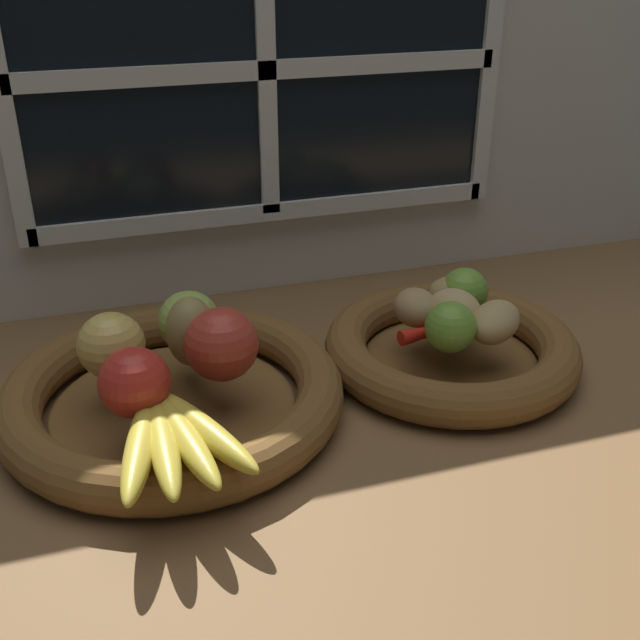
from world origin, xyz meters
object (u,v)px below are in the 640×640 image
apple_red_front (134,383)px  chili_pepper (443,328)px  pear_brown (191,332)px  potato_large (456,312)px  apple_golden_left (111,346)px  apple_green_back (189,321)px  potato_small (495,322)px  apple_red_right (221,344)px  potato_back (454,295)px  fruit_bowl_left (174,396)px  lime_near (451,327)px  lime_far (464,291)px  banana_bunch_front (172,436)px  potato_oblong (416,308)px  fruit_bowl_right (452,350)px

apple_red_front → chili_pepper: size_ratio=0.61×
pear_brown → potato_large: pear_brown is taller
apple_golden_left → apple_green_back: bearing=20.7°
potato_small → apple_red_right: bearing=177.4°
potato_large → potato_back: bearing=65.6°
fruit_bowl_left → apple_red_right: size_ratio=4.76×
potato_small → lime_near: 6.04cm
apple_red_front → apple_golden_left: 8.26cm
apple_golden_left → potato_small: size_ratio=0.87×
potato_small → lime_far: lime_far is taller
apple_red_front → potato_back: bearing=15.2°
fruit_bowl_left → pear_brown: bearing=33.6°
banana_bunch_front → potato_back: 40.82cm
pear_brown → potato_back: (32.56, 2.75, -1.62)cm
apple_green_back → potato_oblong: size_ratio=1.09×
apple_green_back → potato_back: apple_green_back is taller
pear_brown → banana_bunch_front: (-4.35, -14.64, -2.58)cm
apple_golden_left → lime_near: size_ratio=1.23×
apple_green_back → banana_bunch_front: bearing=-104.4°
potato_oblong → chili_pepper: size_ratio=0.54×
potato_large → apple_green_back: bearing=170.2°
pear_brown → potato_oblong: size_ratio=1.25×
banana_bunch_front → lime_near: lime_near is taller
potato_oblong → pear_brown: bearing=-177.6°
apple_red_front → apple_green_back: 13.40cm
banana_bunch_front → apple_green_back: bearing=75.6°
fruit_bowl_right → pear_brown: (-30.50, 1.78, 6.58)cm
apple_golden_left → lime_near: 36.67cm
apple_red_front → lime_near: 34.68cm
lime_near → lime_far: (5.77, 7.99, -0.01)cm
pear_brown → lime_near: 28.45cm
fruit_bowl_left → pear_brown: pear_brown is taller
apple_red_right → potato_back: (30.00, 6.44, -1.59)cm
apple_red_front → pear_brown: bearing=49.6°
fruit_bowl_right → potato_small: potato_small is taller
apple_golden_left → fruit_bowl_right: bearing=-2.9°
apple_red_front → chili_pepper: apple_red_front is taller
apple_green_back → lime_near: (27.53, -9.21, -0.53)cm
potato_oblong → fruit_bowl_right: bearing=-37.9°
fruit_bowl_left → apple_red_front: size_ratio=5.27×
fruit_bowl_right → apple_red_right: size_ratio=3.90×
fruit_bowl_left → potato_back: 35.88cm
potato_large → potato_small: size_ratio=0.83×
fruit_bowl_right → lime_far: bearing=52.1°
potato_oblong → chili_pepper: bearing=-60.2°
banana_bunch_front → potato_small: bearing=14.1°
potato_oblong → apple_golden_left: bearing=-178.5°
banana_bunch_front → lime_near: (32.19, 8.86, 1.55)cm
apple_golden_left → chili_pepper: size_ratio=0.61×
potato_back → lime_far: 1.31cm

